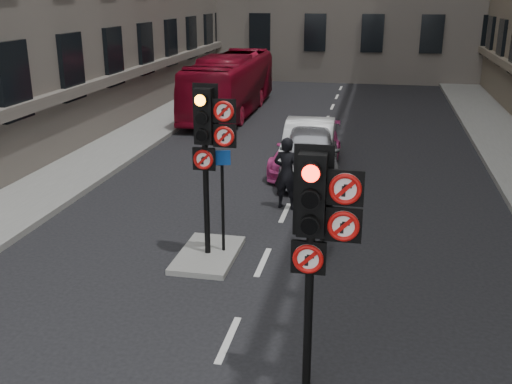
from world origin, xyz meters
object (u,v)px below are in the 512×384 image
at_px(signal_far, 209,134).
at_px(car_pink, 307,150).
at_px(bus_red, 230,84).
at_px(car_white, 309,144).
at_px(info_sign, 222,187).
at_px(signal_near, 318,222).
at_px(motorcyclist, 287,173).
at_px(car_silver, 310,152).
at_px(motorcycle, 323,226).

bearing_deg(signal_far, car_pink, 80.65).
relative_size(signal_far, bus_red, 0.37).
distance_m(signal_far, bus_red, 15.89).
bearing_deg(car_white, info_sign, -100.17).
relative_size(signal_near, motorcyclist, 1.88).
bearing_deg(car_silver, car_pink, 98.59).
bearing_deg(bus_red, motorcycle, -69.09).
height_order(car_pink, motorcyclist, motorcyclist).
xyz_separation_m(motorcycle, info_sign, (-2.06, -0.84, 1.03)).
relative_size(car_white, motorcycle, 2.53).
bearing_deg(signal_far, motorcycle, 23.93).
xyz_separation_m(motorcyclist, info_sign, (-0.87, -3.21, 0.61)).
bearing_deg(bus_red, car_white, -60.73).
bearing_deg(motorcyclist, bus_red, -59.39).
xyz_separation_m(signal_far, car_pink, (1.16, 7.05, -2.08)).
bearing_deg(motorcycle, motorcyclist, 113.48).
height_order(signal_near, car_white, signal_near).
distance_m(car_white, motorcyclist, 4.08).
height_order(car_pink, info_sign, info_sign).
bearing_deg(info_sign, signal_far, -156.44).
bearing_deg(info_sign, car_pink, 67.16).
xyz_separation_m(car_silver, motorcyclist, (-0.26, -2.96, 0.20)).
height_order(signal_far, car_pink, signal_far).
bearing_deg(signal_near, motorcycle, 93.77).
distance_m(car_white, bus_red, 9.24).
height_order(signal_near, signal_far, signal_far).
xyz_separation_m(bus_red, motorcycle, (5.66, -14.46, -0.81)).
xyz_separation_m(signal_near, car_white, (-1.41, 11.46, -1.85)).
relative_size(motorcycle, info_sign, 0.79).
bearing_deg(car_silver, signal_far, -107.88).
bearing_deg(info_sign, motorcyclist, 59.89).
bearing_deg(car_white, signal_far, -101.61).
relative_size(signal_near, motorcycle, 2.03).
bearing_deg(motorcyclist, motorcycle, 126.89).
bearing_deg(car_white, car_pink, -96.05).
relative_size(signal_far, car_pink, 0.83).
distance_m(signal_near, motorcycle, 5.42).
xyz_separation_m(car_pink, info_sign, (-0.95, -6.88, 0.94)).
distance_m(signal_near, car_pink, 11.32).
distance_m(motorcycle, motorcyclist, 2.69).
distance_m(signal_near, car_silver, 10.58).
xyz_separation_m(bus_red, info_sign, (3.60, -15.29, 0.22)).
bearing_deg(signal_near, signal_far, 123.02).
xyz_separation_m(car_white, motorcycle, (1.08, -6.45, -0.20)).
bearing_deg(bus_red, car_pink, -62.07).
relative_size(car_silver, motorcycle, 2.49).
distance_m(signal_far, car_pink, 7.44).
height_order(car_silver, info_sign, info_sign).
height_order(motorcycle, motorcyclist, motorcyclist).
height_order(signal_near, info_sign, signal_near).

